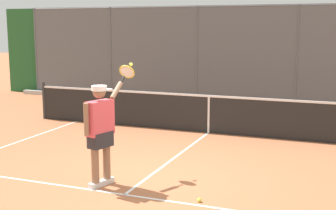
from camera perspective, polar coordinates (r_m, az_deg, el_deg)
name	(u,v)px	position (r m, az deg, el deg)	size (l,w,h in m)	color
ground_plane	(144,180)	(8.30, -2.94, -9.15)	(60.00, 60.00, 0.00)	#A8603D
court_line_markings	(115,201)	(7.40, -6.43, -11.58)	(7.76, 8.58, 0.01)	white
fence_backdrop	(249,56)	(16.19, 9.82, 5.90)	(19.46, 1.37, 3.33)	#565B60
tennis_net	(209,113)	(11.77, 4.98, -1.03)	(9.97, 0.09, 1.07)	#2D2D2D
tennis_player	(101,127)	(7.86, -8.19, -2.66)	(0.39, 1.43, 2.00)	silver
tennis_ball_by_sideline	(199,200)	(7.34, 3.84, -11.46)	(0.07, 0.07, 0.07)	#D6E042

